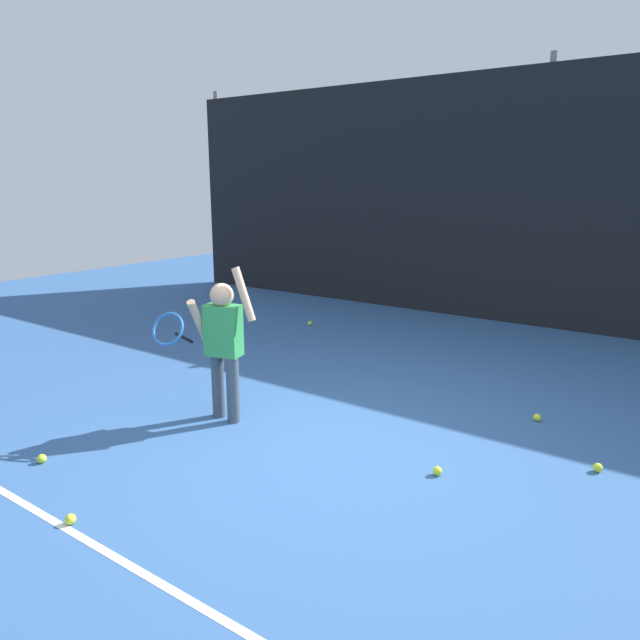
{
  "coord_description": "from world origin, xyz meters",
  "views": [
    {
      "loc": [
        2.34,
        -3.49,
        2.04
      ],
      "look_at": [
        -0.57,
        0.58,
        0.85
      ],
      "focal_mm": 33.14,
      "sensor_mm": 36.0,
      "label": 1
    }
  ],
  "objects_px": {
    "tennis_player": "(221,339)",
    "tennis_ball_1": "(537,417)",
    "tennis_ball_3": "(598,468)",
    "tennis_ball_6": "(70,519)",
    "tennis_ball_4": "(42,459)",
    "tennis_ball_7": "(310,323)",
    "tennis_ball_5": "(437,471)"
  },
  "relations": [
    {
      "from": "tennis_ball_4",
      "to": "tennis_ball_5",
      "type": "xyz_separation_m",
      "value": [
        2.46,
        1.52,
        0.0
      ]
    },
    {
      "from": "tennis_ball_3",
      "to": "tennis_ball_7",
      "type": "height_order",
      "value": "same"
    },
    {
      "from": "tennis_ball_6",
      "to": "tennis_ball_1",
      "type": "bearing_deg",
      "value": 60.35
    },
    {
      "from": "tennis_ball_6",
      "to": "tennis_player",
      "type": "bearing_deg",
      "value": 102.66
    },
    {
      "from": "tennis_ball_7",
      "to": "tennis_ball_4",
      "type": "bearing_deg",
      "value": -78.77
    },
    {
      "from": "tennis_ball_1",
      "to": "tennis_ball_4",
      "type": "bearing_deg",
      "value": -133.37
    },
    {
      "from": "tennis_player",
      "to": "tennis_ball_5",
      "type": "bearing_deg",
      "value": -10.54
    },
    {
      "from": "tennis_ball_4",
      "to": "tennis_ball_5",
      "type": "height_order",
      "value": "same"
    },
    {
      "from": "tennis_ball_1",
      "to": "tennis_ball_4",
      "type": "relative_size",
      "value": 1.0
    },
    {
      "from": "tennis_player",
      "to": "tennis_ball_7",
      "type": "relative_size",
      "value": 20.46
    },
    {
      "from": "tennis_ball_4",
      "to": "tennis_ball_7",
      "type": "xyz_separation_m",
      "value": [
        -0.91,
        4.57,
        0.0
      ]
    },
    {
      "from": "tennis_player",
      "to": "tennis_ball_1",
      "type": "relative_size",
      "value": 20.46
    },
    {
      "from": "tennis_player",
      "to": "tennis_ball_4",
      "type": "bearing_deg",
      "value": -125.65
    },
    {
      "from": "tennis_ball_3",
      "to": "tennis_ball_5",
      "type": "height_order",
      "value": "same"
    },
    {
      "from": "tennis_ball_3",
      "to": "tennis_ball_5",
      "type": "relative_size",
      "value": 1.0
    },
    {
      "from": "tennis_ball_6",
      "to": "tennis_ball_7",
      "type": "xyz_separation_m",
      "value": [
        -1.81,
        4.91,
        0.0
      ]
    },
    {
      "from": "tennis_ball_5",
      "to": "tennis_ball_6",
      "type": "distance_m",
      "value": 2.43
    },
    {
      "from": "tennis_ball_3",
      "to": "tennis_ball_7",
      "type": "bearing_deg",
      "value": 151.41
    },
    {
      "from": "tennis_player",
      "to": "tennis_ball_5",
      "type": "xyz_separation_m",
      "value": [
        1.94,
        0.15,
        -0.69
      ]
    },
    {
      "from": "tennis_ball_3",
      "to": "tennis_ball_6",
      "type": "height_order",
      "value": "same"
    },
    {
      "from": "tennis_player",
      "to": "tennis_ball_7",
      "type": "height_order",
      "value": "tennis_player"
    },
    {
      "from": "tennis_player",
      "to": "tennis_ball_6",
      "type": "height_order",
      "value": "tennis_player"
    },
    {
      "from": "tennis_ball_1",
      "to": "tennis_ball_5",
      "type": "bearing_deg",
      "value": -101.95
    },
    {
      "from": "tennis_ball_3",
      "to": "tennis_ball_7",
      "type": "relative_size",
      "value": 1.0
    },
    {
      "from": "tennis_player",
      "to": "tennis_ball_6",
      "type": "bearing_deg",
      "value": -92.24
    },
    {
      "from": "tennis_ball_5",
      "to": "tennis_ball_6",
      "type": "bearing_deg",
      "value": -129.97
    },
    {
      "from": "tennis_ball_7",
      "to": "tennis_ball_1",
      "type": "bearing_deg",
      "value": -24.24
    },
    {
      "from": "tennis_ball_1",
      "to": "tennis_ball_7",
      "type": "height_order",
      "value": "same"
    },
    {
      "from": "tennis_ball_4",
      "to": "tennis_ball_7",
      "type": "relative_size",
      "value": 1.0
    },
    {
      "from": "tennis_player",
      "to": "tennis_ball_1",
      "type": "height_order",
      "value": "tennis_player"
    },
    {
      "from": "tennis_ball_3",
      "to": "tennis_ball_4",
      "type": "bearing_deg",
      "value": -146.5
    },
    {
      "from": "tennis_ball_3",
      "to": "tennis_ball_6",
      "type": "relative_size",
      "value": 1.0
    }
  ]
}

